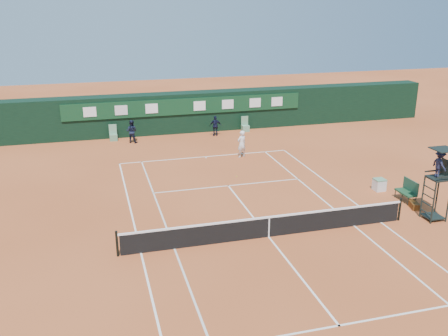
% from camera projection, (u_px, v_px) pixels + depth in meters
% --- Properties ---
extents(ground, '(90.00, 90.00, 0.00)m').
position_uv_depth(ground, '(269.00, 237.00, 21.53)').
color(ground, '#C25B2D').
rests_on(ground, ground).
extents(court_lines, '(11.05, 23.85, 0.01)m').
position_uv_depth(court_lines, '(269.00, 237.00, 21.53)').
color(court_lines, white).
rests_on(court_lines, ground).
extents(tennis_net, '(12.90, 0.10, 1.10)m').
position_uv_depth(tennis_net, '(269.00, 226.00, 21.37)').
color(tennis_net, black).
rests_on(tennis_net, ground).
extents(back_wall, '(40.00, 1.65, 3.00)m').
position_uv_depth(back_wall, '(184.00, 112.00, 38.15)').
color(back_wall, black).
rests_on(back_wall, ground).
extents(linesman_chair_left, '(0.55, 0.50, 1.15)m').
position_uv_depth(linesman_chair_left, '(113.00, 136.00, 36.01)').
color(linesman_chair_left, '#5A8966').
rests_on(linesman_chair_left, ground).
extents(linesman_chair_right, '(0.55, 0.50, 1.15)m').
position_uv_depth(linesman_chair_right, '(245.00, 127.00, 38.51)').
color(linesman_chair_right, '#629673').
rests_on(linesman_chair_right, ground).
extents(umpire_chair, '(0.96, 0.95, 3.42)m').
position_uv_depth(umpire_chair, '(439.00, 169.00, 22.46)').
color(umpire_chair, black).
rests_on(umpire_chair, ground).
extents(player_bench, '(0.55, 1.20, 1.10)m').
position_uv_depth(player_bench, '(408.00, 190.00, 25.20)').
color(player_bench, '#194025').
rests_on(player_bench, ground).
extents(tennis_bag, '(0.56, 0.87, 0.30)m').
position_uv_depth(tennis_bag, '(414.00, 205.00, 24.47)').
color(tennis_bag, black).
rests_on(tennis_bag, ground).
extents(cooler, '(0.57, 0.57, 0.65)m').
position_uv_depth(cooler, '(379.00, 185.00, 26.64)').
color(cooler, silver).
rests_on(cooler, ground).
extents(tennis_ball, '(0.07, 0.07, 0.07)m').
position_uv_depth(tennis_ball, '(237.00, 176.00, 28.72)').
color(tennis_ball, '#CDD932').
rests_on(tennis_ball, ground).
extents(player, '(0.75, 0.63, 1.77)m').
position_uv_depth(player, '(242.00, 144.00, 32.03)').
color(player, white).
rests_on(player, ground).
extents(ball_kid_left, '(0.99, 0.90, 1.64)m').
position_uv_depth(ball_kid_left, '(132.00, 131.00, 35.31)').
color(ball_kid_left, black).
rests_on(ball_kid_left, ground).
extents(ball_kid_right, '(0.92, 0.45, 1.52)m').
position_uv_depth(ball_kid_right, '(215.00, 126.00, 37.05)').
color(ball_kid_right, black).
rests_on(ball_kid_right, ground).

